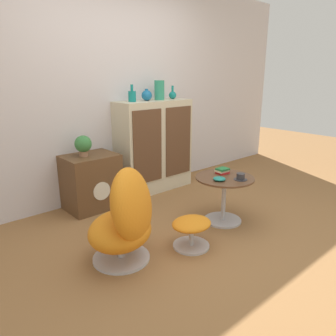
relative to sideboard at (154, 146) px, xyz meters
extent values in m
plane|color=olive|center=(-0.49, -1.43, -0.58)|extent=(12.00, 12.00, 0.00)
cube|color=silver|center=(-0.49, 0.22, 0.72)|extent=(6.40, 0.06, 2.60)
cube|color=beige|center=(0.00, 0.00, 0.00)|extent=(1.00, 0.38, 1.16)
cube|color=brown|center=(-0.25, -0.19, 0.06)|extent=(0.42, 0.01, 0.88)
cube|color=brown|center=(0.25, -0.19, 0.06)|extent=(0.42, 0.01, 0.88)
cube|color=brown|center=(-0.94, -0.03, -0.27)|extent=(0.57, 0.44, 0.62)
cylinder|color=beige|center=(-0.94, -0.25, -0.32)|extent=(0.20, 0.01, 0.20)
cylinder|color=#B7B7BC|center=(-1.30, -1.16, -0.57)|extent=(0.47, 0.47, 0.02)
cylinder|color=#B7B7BC|center=(-1.30, -1.16, -0.51)|extent=(0.06, 0.06, 0.10)
ellipsoid|color=orange|center=(-1.30, -1.16, -0.32)|extent=(0.77, 0.75, 0.28)
ellipsoid|color=orange|center=(-1.23, -1.25, -0.08)|extent=(0.70, 0.65, 0.63)
cylinder|color=#B7B7BC|center=(-0.72, -1.40, -0.57)|extent=(0.33, 0.33, 0.02)
cylinder|color=#B7B7BC|center=(-0.72, -1.40, -0.48)|extent=(0.04, 0.04, 0.16)
ellipsoid|color=orange|center=(-0.72, -1.40, -0.36)|extent=(0.37, 0.31, 0.09)
cylinder|color=#B7B7BC|center=(-0.10, -1.25, -0.57)|extent=(0.38, 0.38, 0.02)
cylinder|color=#B7B7BC|center=(-0.10, -1.25, -0.34)|extent=(0.04, 0.04, 0.44)
cylinder|color=brown|center=(-0.10, -1.25, -0.11)|extent=(0.59, 0.59, 0.02)
cylinder|color=#147A75|center=(-0.32, 0.00, 0.64)|extent=(0.09, 0.09, 0.12)
cylinder|color=#147A75|center=(-0.32, 0.00, 0.74)|extent=(0.03, 0.03, 0.08)
ellipsoid|color=#196699|center=(-0.10, 0.00, 0.64)|extent=(0.13, 0.13, 0.13)
cylinder|color=#196699|center=(-0.10, 0.00, 0.71)|extent=(0.04, 0.04, 0.02)
cylinder|color=#2D8E6B|center=(0.10, 0.00, 0.70)|extent=(0.13, 0.13, 0.24)
ellipsoid|color=#147A75|center=(0.32, 0.00, 0.63)|extent=(0.10, 0.10, 0.10)
cylinder|color=#147A75|center=(0.32, 0.00, 0.71)|extent=(0.03, 0.03, 0.08)
cylinder|color=#996B4C|center=(-1.00, -0.03, 0.07)|extent=(0.09, 0.09, 0.06)
sphere|color=#387A3D|center=(-1.00, -0.03, 0.17)|extent=(0.18, 0.18, 0.18)
cylinder|color=#2D2D33|center=(-0.05, -1.40, -0.10)|extent=(0.13, 0.13, 0.01)
cylinder|color=#2D2D33|center=(-0.05, -1.40, -0.07)|extent=(0.08, 0.08, 0.06)
cube|color=red|center=(-0.02, -1.16, -0.09)|extent=(0.12, 0.10, 0.02)
cube|color=beige|center=(-0.03, -1.15, -0.07)|extent=(0.13, 0.11, 0.02)
cube|color=#237038|center=(-0.02, -1.16, -0.05)|extent=(0.13, 0.10, 0.02)
ellipsoid|color=#1E7A70|center=(-0.22, -1.28, -0.08)|extent=(0.12, 0.12, 0.04)
camera|label=1|loc=(-2.60, -3.22, 0.92)|focal=35.00mm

